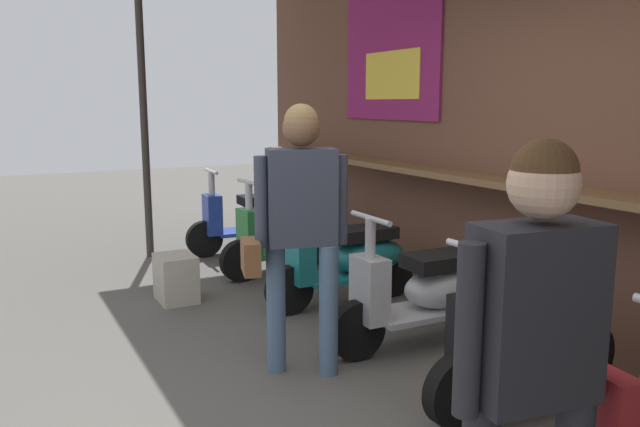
# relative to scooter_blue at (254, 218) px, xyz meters

# --- Properties ---
(ground_plane) EXTENTS (26.92, 26.92, 0.00)m
(ground_plane) POSITION_rel_scooter_blue_xyz_m (3.69, -1.08, -0.39)
(ground_plane) COLOR #56544F
(market_stall_facade) EXTENTS (9.61, 2.28, 3.74)m
(market_stall_facade) POSITION_rel_scooter_blue_xyz_m (3.68, 0.81, 1.66)
(market_stall_facade) COLOR brown
(market_stall_facade) RESTS_ON ground_plane
(scooter_blue) EXTENTS (0.48, 1.40, 0.97)m
(scooter_blue) POSITION_rel_scooter_blue_xyz_m (0.00, 0.00, 0.00)
(scooter_blue) COLOR #233D9E
(scooter_blue) RESTS_ON ground_plane
(scooter_green) EXTENTS (0.47, 1.40, 0.97)m
(scooter_green) POSITION_rel_scooter_blue_xyz_m (1.04, 0.00, 0.00)
(scooter_green) COLOR #237533
(scooter_green) RESTS_ON ground_plane
(scooter_teal) EXTENTS (0.46, 1.40, 0.97)m
(scooter_teal) POSITION_rel_scooter_blue_xyz_m (2.14, 0.00, 0.00)
(scooter_teal) COLOR #197075
(scooter_teal) RESTS_ON ground_plane
(scooter_silver) EXTENTS (0.46, 1.40, 0.97)m
(scooter_silver) POSITION_rel_scooter_blue_xyz_m (3.20, 0.00, 0.00)
(scooter_silver) COLOR #B2B5BA
(scooter_silver) RESTS_ON ground_plane
(scooter_black) EXTENTS (0.46, 1.40, 0.97)m
(scooter_black) POSITION_rel_scooter_blue_xyz_m (4.19, 0.00, 0.00)
(scooter_black) COLOR black
(scooter_black) RESTS_ON ground_plane
(shopper_with_handbag) EXTENTS (0.37, 0.67, 1.69)m
(shopper_with_handbag) POSITION_rel_scooter_blue_xyz_m (3.19, -1.00, 0.64)
(shopper_with_handbag) COLOR slate
(shopper_with_handbag) RESTS_ON ground_plane
(shopper_passing) EXTENTS (0.28, 0.65, 1.59)m
(shopper_passing) POSITION_rel_scooter_blue_xyz_m (5.28, -1.22, 0.57)
(shopper_passing) COLOR #232328
(shopper_passing) RESTS_ON ground_plane
(merchandise_crate) EXTENTS (0.38, 0.31, 0.40)m
(merchandise_crate) POSITION_rel_scooter_blue_xyz_m (1.38, -1.29, -0.19)
(merchandise_crate) COLOR #B2A899
(merchandise_crate) RESTS_ON ground_plane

